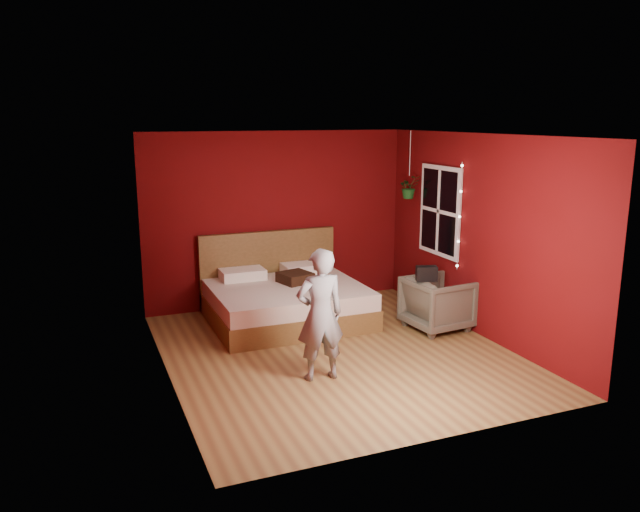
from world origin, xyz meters
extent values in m
plane|color=olive|center=(0.00, 0.00, 0.00)|extent=(4.50, 4.50, 0.00)
cube|color=#59090B|center=(0.00, 2.26, 1.30)|extent=(4.00, 0.02, 2.60)
cube|color=#59090B|center=(0.00, -2.26, 1.30)|extent=(4.00, 0.02, 2.60)
cube|color=#59090B|center=(-2.01, 0.00, 1.30)|extent=(0.02, 4.50, 2.60)
cube|color=#59090B|center=(2.01, 0.00, 1.30)|extent=(0.02, 4.50, 2.60)
cube|color=silver|center=(0.00, 0.00, 2.61)|extent=(4.00, 4.50, 0.02)
cube|color=white|center=(1.97, 0.90, 1.50)|extent=(0.04, 0.97, 1.27)
cube|color=black|center=(1.96, 0.90, 1.50)|extent=(0.02, 0.85, 1.15)
cube|color=white|center=(1.95, 0.90, 1.50)|extent=(0.03, 0.05, 1.15)
cube|color=white|center=(1.95, 0.90, 1.50)|extent=(0.03, 0.85, 0.05)
cylinder|color=silver|center=(1.94, 0.38, 1.50)|extent=(0.01, 0.01, 1.45)
sphere|color=#FFF2CC|center=(1.94, 0.38, 0.83)|extent=(0.04, 0.04, 0.04)
sphere|color=#FFF2CC|center=(1.94, 0.38, 1.16)|extent=(0.04, 0.04, 0.04)
sphere|color=#FFF2CC|center=(1.94, 0.38, 1.50)|extent=(0.04, 0.04, 0.04)
sphere|color=#FFF2CC|center=(1.94, 0.38, 1.84)|extent=(0.04, 0.04, 0.04)
sphere|color=#FFF2CC|center=(1.94, 0.38, 2.17)|extent=(0.04, 0.04, 0.04)
cube|color=brown|center=(-0.18, 1.32, 0.15)|extent=(2.08, 1.77, 0.29)
cube|color=silver|center=(-0.18, 1.32, 0.41)|extent=(2.04, 1.73, 0.23)
cube|color=brown|center=(-0.18, 2.16, 0.57)|extent=(2.08, 0.08, 1.14)
cube|color=white|center=(-0.65, 1.91, 0.59)|extent=(0.62, 0.39, 0.15)
cube|color=white|center=(0.29, 1.91, 0.59)|extent=(0.62, 0.39, 0.15)
imported|color=slate|center=(-0.47, -0.63, 0.73)|extent=(0.55, 0.37, 1.46)
imported|color=#585345|center=(1.60, 0.29, 0.36)|extent=(0.85, 0.83, 0.71)
cube|color=black|center=(1.37, 0.22, 0.81)|extent=(0.30, 0.22, 0.19)
cube|color=black|center=(-0.01, 1.45, 0.59)|extent=(0.50, 0.50, 0.14)
cylinder|color=silver|center=(1.85, 1.58, 2.27)|extent=(0.01, 0.01, 0.66)
imported|color=#1B5C1A|center=(1.85, 1.58, 1.77)|extent=(0.32, 0.28, 0.34)
camera|label=1|loc=(-2.86, -6.54, 2.82)|focal=35.00mm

